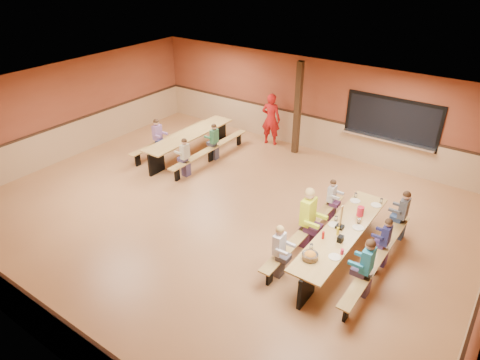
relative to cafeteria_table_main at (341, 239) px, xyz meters
The scene contains 23 objects.
ground 3.30m from the cafeteria_table_main, behind, with size 12.00×12.00×0.00m, color #9D653B.
room_envelope 3.26m from the cafeteria_table_main, behind, with size 12.04×10.04×3.02m.
kitchen_pass_through 4.98m from the cafeteria_table_main, 97.70° to the left, with size 2.78×0.28×1.38m.
structural_post 5.59m from the cafeteria_table_main, 128.90° to the left, with size 0.18×0.18×3.00m, color black.
cafeteria_table_main is the anchor object (origin of this frame).
cafeteria_table_second 6.50m from the cafeteria_table_main, 160.85° to the left, with size 1.91×3.70×0.74m.
seated_child_white_left 1.48m from the cafeteria_table_main, 124.03° to the right, with size 0.37×0.30×1.21m, color silver, non-canonical shape.
seated_adult_yellow 0.85m from the cafeteria_table_main, behind, with size 0.50×0.41×1.47m, color #D8EF27, non-canonical shape.
seated_child_grey_left 1.53m from the cafeteria_table_main, 122.68° to the left, with size 0.32×0.26×1.12m, color beige, non-canonical shape.
seated_child_teal_right 1.11m from the cafeteria_table_main, 41.41° to the right, with size 0.41×0.33×1.29m, color teal, non-canonical shape.
seated_child_navy_right 0.90m from the cafeteria_table_main, 23.01° to the left, with size 0.34×0.28×1.16m, color navy, non-canonical shape.
seated_child_char_right 1.75m from the cafeteria_table_main, 61.84° to the left, with size 0.38×0.31×1.23m, color #4C4F56, non-canonical shape.
seated_child_purple_sec 7.12m from the cafeteria_table_main, 167.81° to the left, with size 0.38×0.31×1.23m, color #8E649C, non-canonical shape.
seated_child_green_sec 5.81m from the cafeteria_table_main, 156.15° to the left, with size 0.35×0.29×1.17m, color #337349, non-canonical shape.
seated_child_tan_sec 5.40m from the cafeteria_table_main, 169.62° to the left, with size 0.35×0.29×1.17m, color #B9B494, non-canonical shape.
standing_woman 6.30m from the cafeteria_table_main, 135.60° to the left, with size 0.65×0.43×1.78m, color #AD1413.
punch_pitcher 0.85m from the cafeteria_table_main, 83.74° to the left, with size 0.16×0.16×0.22m, color red.
chip_bowl 1.26m from the cafeteria_table_main, 96.40° to the right, with size 0.32×0.32×0.15m, color #F8A127, non-canonical shape.
napkin_dispenser 0.48m from the cafeteria_table_main, 72.63° to the right, with size 0.10×0.14×0.13m, color black.
condiment_mustard 0.35m from the cafeteria_table_main, 100.57° to the right, with size 0.06×0.06×0.17m, color yellow.
condiment_ketchup 0.61m from the cafeteria_table_main, 114.17° to the right, with size 0.06×0.06×0.17m, color #B2140F.
table_paddle 0.37m from the cafeteria_table_main, 142.41° to the left, with size 0.16×0.16×0.56m.
place_settings 0.27m from the cafeteria_table_main, 90.00° to the right, with size 0.65×3.30×0.11m, color beige, non-canonical shape.
Camera 1 is at (5.76, -7.17, 6.08)m, focal length 32.00 mm.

